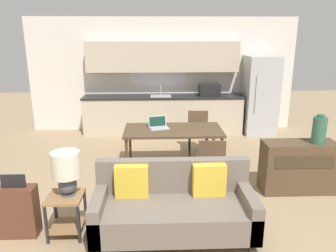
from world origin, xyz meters
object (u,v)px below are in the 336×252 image
refrigerator (260,95)px  dining_chair_near_right (211,160)px  couch (174,207)px  table_lamp (66,169)px  dining_chair_far_right (198,129)px  dining_table (173,132)px  side_table (66,209)px  laptop (158,125)px  credenza (298,167)px  suitcase (17,211)px  vase (319,130)px

refrigerator → dining_chair_near_right: bearing=-119.0°
refrigerator → couch: (-2.27, -4.07, -0.58)m
table_lamp → dining_chair_far_right: (1.88, 2.70, -0.35)m
dining_table → dining_chair_far_right: (0.54, 0.80, -0.19)m
side_table → laptop: (1.12, 2.02, 0.44)m
credenza → dining_chair_far_right: (-1.29, 1.72, 0.09)m
credenza → dining_chair_near_right: dining_chair_near_right is taller
laptop → suitcase: bearing=-144.2°
dining_table → credenza: (1.83, -0.92, -0.28)m
table_lamp → dining_chair_near_right: table_lamp is taller
side_table → credenza: (3.21, 1.01, 0.05)m
vase → suitcase: size_ratio=0.55×
refrigerator → laptop: (-2.43, -2.05, -0.13)m
dining_table → dining_chair_near_right: dining_chair_near_right is taller
refrigerator → credenza: (-0.34, -3.06, -0.52)m
side_table → suitcase: bearing=178.9°
dining_table → dining_chair_far_right: bearing=55.9°
laptop → dining_table: bearing=-34.7°
couch → dining_chair_near_right: size_ratio=2.25×
refrigerator → dining_table: size_ratio=1.09×
dining_chair_far_right → laptop: bearing=-134.6°
credenza → side_table: bearing=-162.6°
side_table → dining_chair_far_right: 3.34m
dining_table → laptop: (-0.26, 0.10, 0.11)m
table_lamp → laptop: size_ratio=1.43×
dining_table → laptop: laptop is taller
dining_chair_near_right → vase: bearing=-179.7°
couch → side_table: 1.27m
couch → suitcase: couch is taller
credenza → vase: vase is taller
table_lamp → dining_chair_far_right: table_lamp is taller
side_table → credenza: 3.36m
side_table → table_lamp: table_lamp is taller
side_table → laptop: bearing=61.1°
laptop → dining_chair_far_right: bearing=27.4°
refrigerator → dining_table: (-2.17, -2.14, -0.24)m
table_lamp → suitcase: size_ratio=0.68×
dining_table → vase: (2.06, -0.97, 0.31)m
credenza → dining_chair_far_right: dining_chair_far_right is taller
vase → laptop: (-2.32, 1.06, -0.20)m
refrigerator → table_lamp: 5.35m
suitcase → dining_chair_near_right: bearing=23.9°
dining_table → side_table: dining_table is taller
vase → suitcase: 4.17m
dining_chair_far_right → couch: bearing=-99.4°
laptop → refrigerator: bearing=25.9°
vase → laptop: vase is taller
suitcase → laptop: bearing=50.0°
dining_chair_far_right → suitcase: 3.69m
table_lamp → dining_chair_near_right: (1.87, 1.08, -0.35)m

